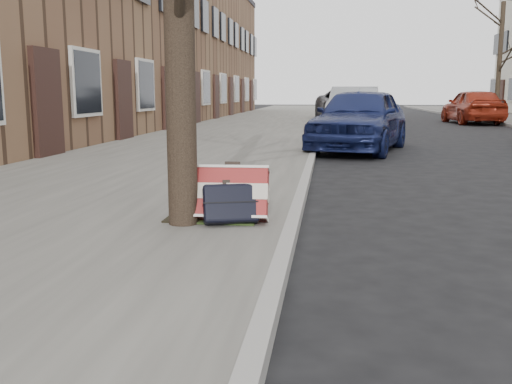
# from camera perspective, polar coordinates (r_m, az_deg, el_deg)

# --- Properties ---
(ground) EXTENTS (120.00, 120.00, 0.00)m
(ground) POSITION_cam_1_polar(r_m,az_deg,el_deg) (4.41, 19.30, -7.60)
(ground) COLOR black
(ground) RESTS_ON ground
(near_sidewalk) EXTENTS (5.00, 70.00, 0.12)m
(near_sidewalk) POSITION_cam_1_polar(r_m,az_deg,el_deg) (19.36, -0.90, 6.26)
(near_sidewalk) COLOR slate
(near_sidewalk) RESTS_ON ground
(house_near) EXTENTS (6.80, 40.00, 7.00)m
(house_near) POSITION_cam_1_polar(r_m,az_deg,el_deg) (22.02, -16.48, 15.27)
(house_near) COLOR brown
(house_near) RESTS_ON ground
(dirt_patch) EXTENTS (0.85, 0.85, 0.02)m
(dirt_patch) POSITION_cam_1_polar(r_m,az_deg,el_deg) (5.55, -3.97, -2.16)
(dirt_patch) COLOR black
(dirt_patch) RESTS_ON near_sidewalk
(suitcase_red) EXTENTS (0.68, 0.38, 0.52)m
(suitcase_red) POSITION_cam_1_polar(r_m,az_deg,el_deg) (5.18, -2.51, -0.19)
(suitcase_red) COLOR maroon
(suitcase_red) RESTS_ON near_sidewalk
(suitcase_navy) EXTENTS (0.55, 0.42, 0.39)m
(suitcase_navy) POSITION_cam_1_polar(r_m,az_deg,el_deg) (5.08, -2.55, -1.13)
(suitcase_navy) COLOR black
(suitcase_navy) RESTS_ON near_sidewalk
(car_near_front) EXTENTS (2.68, 4.47, 1.42)m
(car_near_front) POSITION_cam_1_polar(r_m,az_deg,el_deg) (12.96, 10.34, 7.20)
(car_near_front) COLOR #171F50
(car_near_front) RESTS_ON ground
(car_near_mid) EXTENTS (2.04, 4.69, 1.50)m
(car_near_mid) POSITION_cam_1_polar(r_m,az_deg,el_deg) (20.44, 9.77, 8.25)
(car_near_mid) COLOR #A1A5A9
(car_near_mid) RESTS_ON ground
(car_near_back) EXTENTS (3.21, 5.77, 1.53)m
(car_near_back) POSITION_cam_1_polar(r_m,az_deg,el_deg) (26.26, 9.22, 8.62)
(car_near_back) COLOR #35353A
(car_near_back) RESTS_ON ground
(car_far_back) EXTENTS (2.02, 4.40, 1.46)m
(car_far_back) POSITION_cam_1_polar(r_m,az_deg,el_deg) (25.81, 20.84, 8.02)
(car_far_back) COLOR maroon
(car_far_back) RESTS_ON ground
(tree_far_c) EXTENTS (0.22, 0.22, 5.48)m
(tree_far_c) POSITION_cam_1_polar(r_m,az_deg,el_deg) (30.81, 23.18, 12.04)
(tree_far_c) COLOR black
(tree_far_c) RESTS_ON far_sidewalk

